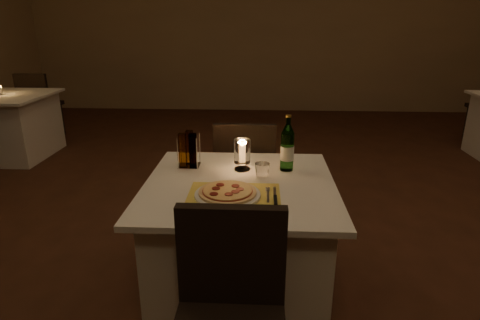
{
  "coord_description": "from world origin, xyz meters",
  "views": [
    {
      "loc": [
        -0.04,
        -2.17,
        1.55
      ],
      "look_at": [
        -0.14,
        -0.2,
        0.86
      ],
      "focal_mm": 30.0,
      "sensor_mm": 36.0,
      "label": 1
    }
  ],
  "objects_px": {
    "hurricane_candle": "(242,152)",
    "main_table": "(240,243)",
    "chair_near": "(230,303)",
    "chair_far": "(245,169)",
    "pizza": "(228,192)",
    "tumbler": "(262,171)",
    "neighbor_table_left": "(8,126)",
    "water_bottle": "(287,148)",
    "plate": "(228,195)"
  },
  "relations": [
    {
      "from": "chair_far",
      "to": "hurricane_candle",
      "type": "height_order",
      "value": "hurricane_candle"
    },
    {
      "from": "plate",
      "to": "water_bottle",
      "type": "xyz_separation_m",
      "value": [
        0.31,
        0.39,
        0.12
      ]
    },
    {
      "from": "plate",
      "to": "pizza",
      "type": "xyz_separation_m",
      "value": [
        -0.0,
        -0.0,
        0.02
      ]
    },
    {
      "from": "main_table",
      "to": "hurricane_candle",
      "type": "xyz_separation_m",
      "value": [
        0.0,
        0.19,
        0.47
      ]
    },
    {
      "from": "pizza",
      "to": "water_bottle",
      "type": "height_order",
      "value": "water_bottle"
    },
    {
      "from": "chair_near",
      "to": "hurricane_candle",
      "type": "height_order",
      "value": "hurricane_candle"
    },
    {
      "from": "plate",
      "to": "pizza",
      "type": "relative_size",
      "value": 1.14
    },
    {
      "from": "chair_near",
      "to": "neighbor_table_left",
      "type": "bearing_deg",
      "value": 131.86
    },
    {
      "from": "plate",
      "to": "neighbor_table_left",
      "type": "bearing_deg",
      "value": 136.6
    },
    {
      "from": "plate",
      "to": "neighbor_table_left",
      "type": "relative_size",
      "value": 0.32
    },
    {
      "from": "tumbler",
      "to": "neighbor_table_left",
      "type": "xyz_separation_m",
      "value": [
        -2.97,
        2.4,
        -0.41
      ]
    },
    {
      "from": "water_bottle",
      "to": "hurricane_candle",
      "type": "bearing_deg",
      "value": -177.33
    },
    {
      "from": "tumbler",
      "to": "hurricane_candle",
      "type": "bearing_deg",
      "value": 134.49
    },
    {
      "from": "neighbor_table_left",
      "to": "main_table",
      "type": "bearing_deg",
      "value": -40.89
    },
    {
      "from": "chair_far",
      "to": "water_bottle",
      "type": "xyz_separation_m",
      "value": [
        0.26,
        -0.51,
        0.32
      ]
    },
    {
      "from": "neighbor_table_left",
      "to": "chair_near",
      "type": "bearing_deg",
      "value": -48.14
    },
    {
      "from": "water_bottle",
      "to": "neighbor_table_left",
      "type": "distance_m",
      "value": 3.88
    },
    {
      "from": "hurricane_candle",
      "to": "main_table",
      "type": "bearing_deg",
      "value": -90.94
    },
    {
      "from": "chair_near",
      "to": "pizza",
      "type": "relative_size",
      "value": 3.21
    },
    {
      "from": "main_table",
      "to": "water_bottle",
      "type": "relative_size",
      "value": 3.12
    },
    {
      "from": "chair_far",
      "to": "pizza",
      "type": "distance_m",
      "value": 0.92
    },
    {
      "from": "pizza",
      "to": "water_bottle",
      "type": "bearing_deg",
      "value": 51.55
    },
    {
      "from": "main_table",
      "to": "plate",
      "type": "relative_size",
      "value": 3.12
    },
    {
      "from": "pizza",
      "to": "neighbor_table_left",
      "type": "height_order",
      "value": "pizza"
    },
    {
      "from": "main_table",
      "to": "water_bottle",
      "type": "distance_m",
      "value": 0.59
    },
    {
      "from": "chair_near",
      "to": "tumbler",
      "type": "bearing_deg",
      "value": 81.54
    },
    {
      "from": "main_table",
      "to": "pizza",
      "type": "distance_m",
      "value": 0.44
    },
    {
      "from": "hurricane_candle",
      "to": "neighbor_table_left",
      "type": "height_order",
      "value": "hurricane_candle"
    },
    {
      "from": "tumbler",
      "to": "chair_far",
      "type": "bearing_deg",
      "value": 100.48
    },
    {
      "from": "chair_near",
      "to": "water_bottle",
      "type": "bearing_deg",
      "value": 74.42
    },
    {
      "from": "pizza",
      "to": "water_bottle",
      "type": "relative_size",
      "value": 0.87
    },
    {
      "from": "hurricane_candle",
      "to": "neighbor_table_left",
      "type": "distance_m",
      "value": 3.69
    },
    {
      "from": "tumbler",
      "to": "neighbor_table_left",
      "type": "distance_m",
      "value": 3.84
    },
    {
      "from": "chair_far",
      "to": "neighbor_table_left",
      "type": "bearing_deg",
      "value": 148.37
    },
    {
      "from": "chair_far",
      "to": "pizza",
      "type": "bearing_deg",
      "value": -93.2
    },
    {
      "from": "chair_near",
      "to": "water_bottle",
      "type": "xyz_separation_m",
      "value": [
        0.26,
        0.92,
        0.32
      ]
    },
    {
      "from": "chair_far",
      "to": "tumbler",
      "type": "xyz_separation_m",
      "value": [
        0.12,
        -0.64,
        0.23
      ]
    },
    {
      "from": "chair_near",
      "to": "tumbler",
      "type": "relative_size",
      "value": 11.0
    },
    {
      "from": "main_table",
      "to": "water_bottle",
      "type": "height_order",
      "value": "water_bottle"
    },
    {
      "from": "pizza",
      "to": "water_bottle",
      "type": "distance_m",
      "value": 0.5
    },
    {
      "from": "pizza",
      "to": "hurricane_candle",
      "type": "xyz_separation_m",
      "value": [
        0.05,
        0.37,
        0.08
      ]
    },
    {
      "from": "tumbler",
      "to": "plate",
      "type": "bearing_deg",
      "value": -123.09
    },
    {
      "from": "chair_far",
      "to": "pizza",
      "type": "xyz_separation_m",
      "value": [
        -0.05,
        -0.89,
        0.22
      ]
    },
    {
      "from": "main_table",
      "to": "neighbor_table_left",
      "type": "height_order",
      "value": "same"
    },
    {
      "from": "main_table",
      "to": "tumbler",
      "type": "distance_m",
      "value": 0.43
    },
    {
      "from": "hurricane_candle",
      "to": "chair_near",
      "type": "bearing_deg",
      "value": -90.2
    },
    {
      "from": "chair_near",
      "to": "chair_far",
      "type": "relative_size",
      "value": 1.0
    },
    {
      "from": "chair_far",
      "to": "tumbler",
      "type": "bearing_deg",
      "value": -79.52
    },
    {
      "from": "chair_far",
      "to": "water_bottle",
      "type": "distance_m",
      "value": 0.65
    },
    {
      "from": "plate",
      "to": "hurricane_candle",
      "type": "xyz_separation_m",
      "value": [
        0.05,
        0.37,
        0.09
      ]
    }
  ]
}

